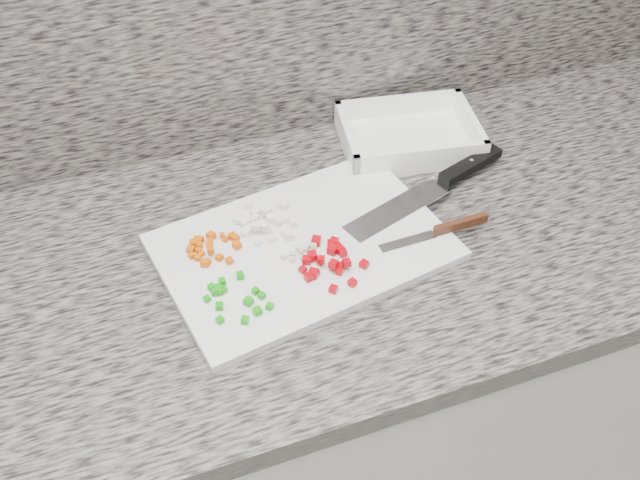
{
  "coord_description": "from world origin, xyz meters",
  "views": [
    {
      "loc": [
        -0.15,
        0.69,
        1.69
      ],
      "look_at": [
        0.11,
        1.41,
        0.93
      ],
      "focal_mm": 40.0,
      "sensor_mm": 36.0,
      "label": 1
    }
  ],
  "objects": [
    {
      "name": "cutting_board",
      "position": [
        0.09,
        1.43,
        0.91
      ],
      "size": [
        0.47,
        0.35,
        0.01
      ],
      "primitive_type": "cube",
      "rotation": [
        0.0,
        0.0,
        0.17
      ],
      "color": "white",
      "rests_on": "countertop"
    },
    {
      "name": "countertop",
      "position": [
        0.0,
        1.44,
        0.88
      ],
      "size": [
        3.96,
        0.64,
        0.04
      ],
      "primitive_type": "cube",
      "color": "#67625B",
      "rests_on": "cabinet"
    },
    {
      "name": "red_pepper_pile",
      "position": [
        0.12,
        1.38,
        0.92
      ],
      "size": [
        0.1,
        0.12,
        0.02
      ],
      "color": "#AB020B",
      "rests_on": "cutting_board"
    },
    {
      "name": "green_pepper_pile",
      "position": [
        -0.04,
        1.36,
        0.92
      ],
      "size": [
        0.09,
        0.1,
        0.01
      ],
      "color": "#13950D",
      "rests_on": "cutting_board"
    },
    {
      "name": "paring_knife",
      "position": [
        0.31,
        1.38,
        0.92
      ],
      "size": [
        0.19,
        0.02,
        0.02
      ],
      "rotation": [
        0.0,
        0.0,
        0.02
      ],
      "color": "silver",
      "rests_on": "cutting_board"
    },
    {
      "name": "carrot_pile",
      "position": [
        -0.04,
        1.47,
        0.92
      ],
      "size": [
        0.08,
        0.07,
        0.02
      ],
      "color": "#D24F04",
      "rests_on": "cutting_board"
    },
    {
      "name": "garlic_pile",
      "position": [
        0.08,
        1.41,
        0.92
      ],
      "size": [
        0.06,
        0.03,
        0.01
      ],
      "color": "beige",
      "rests_on": "cutting_board"
    },
    {
      "name": "onion_pile",
      "position": [
        0.05,
        1.49,
        0.92
      ],
      "size": [
        0.09,
        0.11,
        0.02
      ],
      "color": "white",
      "rests_on": "cutting_board"
    },
    {
      "name": "chef_knife",
      "position": [
        0.37,
        1.49,
        0.92
      ],
      "size": [
        0.33,
        0.14,
        0.02
      ],
      "rotation": [
        0.0,
        0.0,
        0.32
      ],
      "color": "silver",
      "rests_on": "cutting_board"
    },
    {
      "name": "cabinet",
      "position": [
        0.0,
        1.44,
        0.43
      ],
      "size": [
        3.92,
        0.62,
        0.86
      ],
      "primitive_type": "cube",
      "color": "silver",
      "rests_on": "ground"
    },
    {
      "name": "tray",
      "position": [
        0.36,
        1.62,
        0.92
      ],
      "size": [
        0.27,
        0.21,
        0.05
      ],
      "rotation": [
        0.0,
        0.0,
        -0.17
      ],
      "color": "white",
      "rests_on": "countertop"
    }
  ]
}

